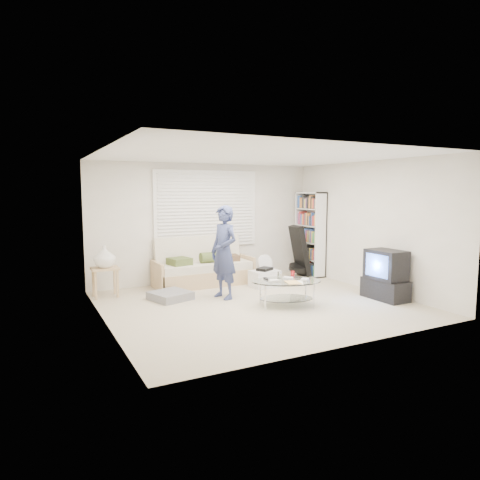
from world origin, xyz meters
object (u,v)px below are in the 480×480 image
bookshelf (310,234)px  tv_unit (386,275)px  coffee_table (287,285)px  futon_sofa (203,269)px

bookshelf → tv_unit: bookshelf is taller
bookshelf → coffee_table: 2.85m
tv_unit → coffee_table: bearing=166.7°
tv_unit → coffee_table: tv_unit is taller
tv_unit → bookshelf: bearing=87.1°
bookshelf → tv_unit: bearing=-92.9°
futon_sofa → tv_unit: futon_sofa is taller
bookshelf → tv_unit: 2.49m
futon_sofa → coffee_table: size_ratio=1.49×
futon_sofa → tv_unit: (2.43, -2.61, 0.11)m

